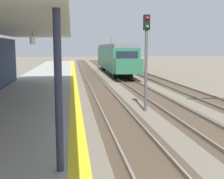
% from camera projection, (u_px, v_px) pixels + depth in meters
% --- Properties ---
extents(station_platform, '(5.00, 80.00, 0.91)m').
position_uv_depth(station_platform, '(35.00, 101.00, 16.87)').
color(station_platform, '#999993').
rests_on(station_platform, ground).
extents(track_pair_nearest_platform, '(2.34, 120.00, 0.16)m').
position_uv_depth(track_pair_nearest_platform, '(104.00, 95.00, 21.43)').
color(track_pair_nearest_platform, '#4C3D2D').
rests_on(track_pair_nearest_platform, ground).
extents(track_pair_middle, '(2.34, 120.00, 0.16)m').
position_uv_depth(track_pair_middle, '(150.00, 94.00, 21.88)').
color(track_pair_middle, '#4C3D2D').
rests_on(track_pair_middle, ground).
extents(track_pair_far_side, '(2.34, 120.00, 0.16)m').
position_uv_depth(track_pair_far_side, '(194.00, 94.00, 22.33)').
color(track_pair_far_side, '#4C3D2D').
rests_on(track_pair_far_side, ground).
extents(approaching_train, '(2.93, 19.60, 4.76)m').
position_uv_depth(approaching_train, '(115.00, 57.00, 39.16)').
color(approaching_train, '#286647').
rests_on(approaching_train, ground).
extents(rail_signal_post, '(0.32, 0.34, 5.20)m').
position_uv_depth(rail_signal_post, '(146.00, 53.00, 15.96)').
color(rail_signal_post, '#4C4C4C').
rests_on(rail_signal_post, ground).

